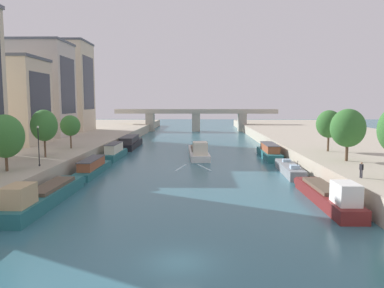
{
  "coord_description": "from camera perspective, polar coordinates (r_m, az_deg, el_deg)",
  "views": [
    {
      "loc": [
        1.28,
        -22.79,
        10.16
      ],
      "look_at": [
        0.0,
        39.34,
        3.17
      ],
      "focal_mm": 35.08,
      "sensor_mm": 36.0,
      "label": 1
    }
  ],
  "objects": [
    {
      "name": "building_left_corner",
      "position": [
        105.73,
        -18.55,
        8.29
      ],
      "size": [
        12.32,
        11.87,
        23.41
      ],
      "color": "beige",
      "rests_on": "quay_left"
    },
    {
      "name": "tree_right_distant",
      "position": [
        52.38,
        22.61,
        2.25
      ],
      "size": [
        4.41,
        4.41,
        6.78
      ],
      "color": "brown",
      "rests_on": "quay_right"
    },
    {
      "name": "moored_boat_right_gap_after",
      "position": [
        55.38,
        14.58,
        -3.65
      ],
      "size": [
        2.65,
        12.74,
        2.4
      ],
      "color": "gray",
      "rests_on": "ground"
    },
    {
      "name": "quay_left",
      "position": [
        85.89,
        -23.11,
        -0.05
      ],
      "size": [
        36.0,
        170.0,
        2.51
      ],
      "primitive_type": "cube",
      "color": "#B2A893",
      "rests_on": "ground"
    },
    {
      "name": "tree_left_past_mid",
      "position": [
        46.07,
        -26.54,
        1.06
      ],
      "size": [
        4.07,
        4.07,
        6.3
      ],
      "color": "brown",
      "rests_on": "quay_left"
    },
    {
      "name": "moored_boat_left_downstream",
      "position": [
        40.03,
        -21.66,
        -7.32
      ],
      "size": [
        2.9,
        16.73,
        3.11
      ],
      "color": "#23666B",
      "rests_on": "ground"
    },
    {
      "name": "moored_boat_left_upstream",
      "position": [
        55.16,
        -14.84,
        -3.42
      ],
      "size": [
        2.29,
        13.44,
        2.25
      ],
      "color": "#23666B",
      "rests_on": "ground"
    },
    {
      "name": "person_on_quay",
      "position": [
        41.58,
        24.35,
        -3.46
      ],
      "size": [
        0.31,
        0.5,
        1.63
      ],
      "color": "#2D2D38",
      "rests_on": "quay_right"
    },
    {
      "name": "moored_boat_right_midway",
      "position": [
        39.91,
        19.97,
        -7.3
      ],
      "size": [
        2.64,
        15.3,
        3.15
      ],
      "color": "maroon",
      "rests_on": "ground"
    },
    {
      "name": "barge_midriver",
      "position": [
        70.0,
        1.01,
        -1.15
      ],
      "size": [
        4.25,
        18.03,
        3.25
      ],
      "color": "silver",
      "rests_on": "ground"
    },
    {
      "name": "building_left_tall",
      "position": [
        75.68,
        -26.82,
        5.86
      ],
      "size": [
        14.26,
        11.1,
        15.61
      ],
      "color": "beige",
      "rests_on": "quay_left"
    },
    {
      "name": "moored_boat_left_second",
      "position": [
        68.91,
        -11.67,
        -1.2
      ],
      "size": [
        2.26,
        11.98,
        2.83
      ],
      "color": "#23666B",
      "rests_on": "ground"
    },
    {
      "name": "wake_behind_barge",
      "position": [
        58.37,
        0.09,
        -3.59
      ],
      "size": [
        5.59,
        6.06,
        0.03
      ],
      "color": "#A5D1DB",
      "rests_on": "ground"
    },
    {
      "name": "ground_plane",
      "position": [
        24.98,
        -1.94,
        -17.58
      ],
      "size": [
        400.0,
        400.0,
        0.0
      ],
      "primitive_type": "plane",
      "color": "#336675"
    },
    {
      "name": "lamppost_left_bank",
      "position": [
        48.27,
        -22.3,
        -0.02
      ],
      "size": [
        0.28,
        0.28,
        4.83
      ],
      "color": "black",
      "rests_on": "quay_left"
    },
    {
      "name": "tree_left_far",
      "position": [
        64.95,
        -18.02,
        2.68
      ],
      "size": [
        3.23,
        3.23,
        5.48
      ],
      "color": "brown",
      "rests_on": "quay_left"
    },
    {
      "name": "quay_right",
      "position": [
        84.87,
        23.88,
        -0.16
      ],
      "size": [
        36.0,
        170.0,
        2.51
      ],
      "primitive_type": "cube",
      "color": "#B2A893",
      "rests_on": "ground"
    },
    {
      "name": "bridge_far",
      "position": [
        130.75,
        0.62,
        4.07
      ],
      "size": [
        56.09,
        4.4,
        7.66
      ],
      "color": "#ADA899",
      "rests_on": "ground"
    },
    {
      "name": "building_left_far_end",
      "position": [
        90.35,
        -22.06,
        7.73
      ],
      "size": [
        12.87,
        11.4,
        20.89
      ],
      "color": "#BCB2A8",
      "rests_on": "quay_left"
    },
    {
      "name": "tree_left_midway",
      "position": [
        55.64,
        -21.57,
        2.64
      ],
      "size": [
        3.62,
        3.62,
        6.6
      ],
      "color": "brown",
      "rests_on": "quay_left"
    },
    {
      "name": "tree_right_end_of_row",
      "position": [
        61.73,
        20.1,
        2.86
      ],
      "size": [
        3.87,
        3.87,
        6.39
      ],
      "color": "brown",
      "rests_on": "quay_right"
    },
    {
      "name": "moored_boat_right_end",
      "position": [
        69.53,
        11.65,
        -1.18
      ],
      "size": [
        2.68,
        13.8,
        2.69
      ],
      "color": "#23666B",
      "rests_on": "ground"
    },
    {
      "name": "moored_boat_left_lone",
      "position": [
        85.32,
        -9.39,
        0.23
      ],
      "size": [
        3.57,
        16.89,
        2.58
      ],
      "color": "black",
      "rests_on": "ground"
    }
  ]
}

